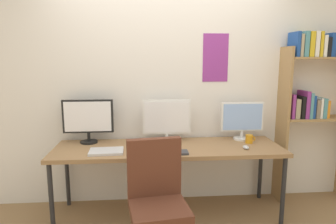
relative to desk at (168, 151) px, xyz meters
name	(u,v)px	position (x,y,z in m)	size (l,w,h in m)	color
wall_back	(165,88)	(0.00, 0.42, 0.61)	(4.71, 0.11, 2.60)	silver
desk	(168,151)	(0.00, 0.00, 0.00)	(2.31, 0.68, 0.74)	#936D47
bookshelf	(316,90)	(1.67, 0.23, 0.59)	(0.83, 0.28, 1.93)	#9E7A4C
office_chair	(158,214)	(-0.15, -0.73, -0.29)	(0.52, 0.52, 0.99)	#2D2D33
monitor_left	(88,119)	(-0.83, 0.21, 0.31)	(0.53, 0.18, 0.46)	black
monitor_center	(167,119)	(0.00, 0.21, 0.29)	(0.52, 0.18, 0.45)	silver
monitor_right	(242,119)	(0.83, 0.21, 0.28)	(0.47, 0.18, 0.42)	silver
keyboard_main	(170,153)	(0.00, -0.23, 0.06)	(0.33, 0.13, 0.02)	#38383D
computer_mouse	(246,147)	(0.76, -0.14, 0.07)	(0.06, 0.10, 0.03)	silver
laptop_closed	(106,151)	(-0.61, -0.15, 0.06)	(0.32, 0.22, 0.02)	silver
coffee_mug	(249,139)	(0.87, 0.06, 0.09)	(0.11, 0.08, 0.09)	orange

